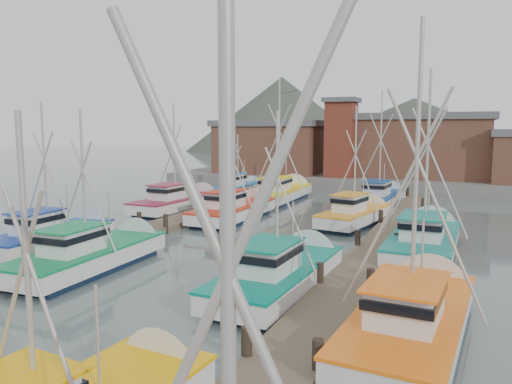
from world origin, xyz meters
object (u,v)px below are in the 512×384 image
at_px(lookout_tower, 341,137).
at_px(boat_12, 282,192).
at_px(boat_4, 97,254).
at_px(boat_8, 237,210).

relative_size(lookout_tower, boat_12, 0.72).
height_order(boat_4, boat_8, boat_4).
xyz_separation_m(boat_8, boat_12, (-0.45, 10.41, 0.02)).
distance_m(lookout_tower, boat_4, 36.25).
bearing_deg(boat_4, boat_12, 87.97).
bearing_deg(lookout_tower, boat_4, -94.09).
distance_m(boat_8, boat_12, 10.42).
height_order(boat_4, boat_12, boat_12).
bearing_deg(lookout_tower, boat_12, -102.40).
height_order(lookout_tower, boat_12, boat_12).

